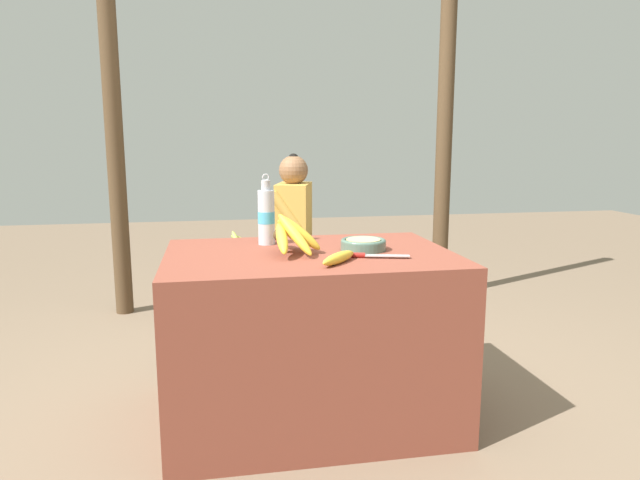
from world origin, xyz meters
name	(u,v)px	position (x,y,z in m)	size (l,w,h in m)	color
ground_plane	(310,414)	(0.00, 0.00, 0.00)	(12.00, 12.00, 0.00)	#75604C
market_counter	(310,335)	(0.00, 0.00, 0.35)	(1.15, 0.80, 0.71)	brown
banana_bunch_ripe	(290,234)	(-0.08, -0.01, 0.78)	(0.20, 0.33, 0.17)	#4C381E
serving_bowl	(363,244)	(0.23, 0.01, 0.73)	(0.19, 0.19, 0.05)	#4C6B5B
water_bottle	(266,216)	(-0.15, 0.21, 0.83)	(0.07, 0.07, 0.31)	silver
loose_banana_front	(339,258)	(0.07, -0.22, 0.73)	(0.18, 0.20, 0.04)	gold
knife	(371,255)	(0.22, -0.15, 0.72)	(0.22, 0.08, 0.02)	#BCBCC1
wooden_bench	(293,261)	(0.13, 1.44, 0.35)	(1.43, 0.32, 0.43)	brown
seated_vendor	(287,223)	(0.08, 1.42, 0.62)	(0.46, 0.43, 1.06)	#564C60
banana_bunch_green	(239,242)	(-0.23, 1.44, 0.50)	(0.18, 0.30, 0.16)	#4C381E
support_post_near	(113,119)	(-0.99, 1.66, 1.28)	(0.11, 0.11, 2.56)	#4C3823
support_post_far	(445,121)	(1.25, 1.66, 1.28)	(0.11, 0.11, 2.56)	#4C3823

